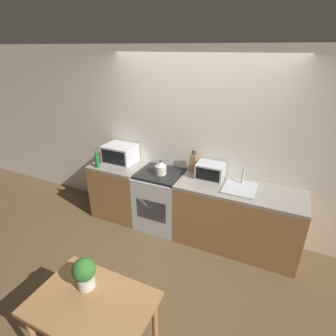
{
  "coord_description": "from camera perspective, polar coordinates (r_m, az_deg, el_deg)",
  "views": [
    {
      "loc": [
        1.12,
        -2.35,
        2.56
      ],
      "look_at": [
        -0.25,
        0.61,
        1.05
      ],
      "focal_mm": 28.0,
      "sensor_mm": 36.0,
      "label": 1
    }
  ],
  "objects": [
    {
      "name": "ground_plane",
      "position": [
        3.65,
        -0.53,
        -19.68
      ],
      "size": [
        16.0,
        16.0,
        0.0
      ],
      "primitive_type": "plane",
      "color": "brown"
    },
    {
      "name": "toaster_oven",
      "position": [
        3.65,
        9.21,
        -0.62
      ],
      "size": [
        0.37,
        0.28,
        0.21
      ],
      "color": "#ADAFB5",
      "rests_on": "counter_right_run"
    },
    {
      "name": "wall_back",
      "position": [
        3.79,
        6.21,
        5.32
      ],
      "size": [
        10.0,
        0.06,
        2.6
      ],
      "color": "silver",
      "rests_on": "ground_plane"
    },
    {
      "name": "sink_basin",
      "position": [
        3.5,
        15.36,
        -4.13
      ],
      "size": [
        0.4,
        0.42,
        0.24
      ],
      "color": "#ADAFB5",
      "rests_on": "counter_right_run"
    },
    {
      "name": "dining_table",
      "position": [
        2.45,
        -16.12,
        -27.7
      ],
      "size": [
        0.96,
        0.65,
        0.75
      ],
      "color": "#9E7042",
      "rests_on": "ground_plane"
    },
    {
      "name": "knife_block",
      "position": [
        3.79,
        5.52,
        1.0
      ],
      "size": [
        0.09,
        0.07,
        0.33
      ],
      "color": "#9E7042",
      "rests_on": "counter_right_run"
    },
    {
      "name": "potted_plant",
      "position": [
        2.38,
        -17.76,
        -20.83
      ],
      "size": [
        0.19,
        0.19,
        0.28
      ],
      "color": "beige",
      "rests_on": "dining_table"
    },
    {
      "name": "stove_range",
      "position": [
        4.02,
        -1.67,
        -6.84
      ],
      "size": [
        0.65,
        0.62,
        0.9
      ],
      "color": "silver",
      "rests_on": "ground_plane"
    },
    {
      "name": "counter_left_run",
      "position": [
        4.35,
        -10.3,
        -4.58
      ],
      "size": [
        0.8,
        0.62,
        0.9
      ],
      "color": "olive",
      "rests_on": "ground_plane"
    },
    {
      "name": "kettle",
      "position": [
        3.73,
        -1.62,
        -0.01
      ],
      "size": [
        0.17,
        0.17,
        0.21
      ],
      "color": "beige",
      "rests_on": "stove_range"
    },
    {
      "name": "bottle",
      "position": [
        4.07,
        -15.17,
        1.52
      ],
      "size": [
        0.07,
        0.07,
        0.27
      ],
      "color": "#1E662D",
      "rests_on": "counter_left_run"
    },
    {
      "name": "counter_right_run",
      "position": [
        3.73,
        14.59,
        -10.47
      ],
      "size": [
        1.64,
        0.62,
        0.9
      ],
      "color": "olive",
      "rests_on": "ground_plane"
    },
    {
      "name": "microwave",
      "position": [
        4.18,
        -10.41,
        3.12
      ],
      "size": [
        0.48,
        0.38,
        0.28
      ],
      "color": "silver",
      "rests_on": "counter_left_run"
    }
  ]
}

